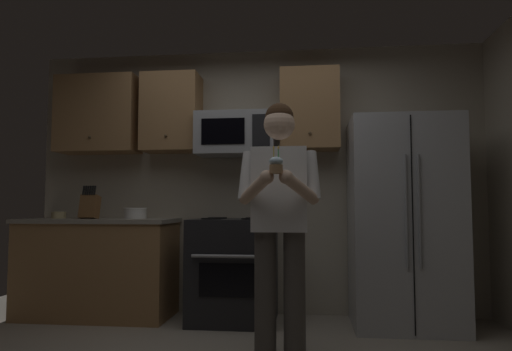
{
  "coord_description": "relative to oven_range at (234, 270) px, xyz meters",
  "views": [
    {
      "loc": [
        0.52,
        -2.78,
        1.03
      ],
      "look_at": [
        0.16,
        0.38,
        1.25
      ],
      "focal_mm": 32.0,
      "sensor_mm": 36.0,
      "label": 1
    }
  ],
  "objects": [
    {
      "name": "counter_left",
      "position": [
        -1.3,
        0.02,
        0.0
      ],
      "size": [
        1.44,
        0.66,
        0.92
      ],
      "color": "#9E7247",
      "rests_on": "ground"
    },
    {
      "name": "refrigerator",
      "position": [
        1.5,
        -0.04,
        0.44
      ],
      "size": [
        0.9,
        0.75,
        1.8
      ],
      "color": "#B7BABF",
      "rests_on": "ground"
    },
    {
      "name": "cupcake",
      "position": [
        0.48,
        -1.32,
        0.83
      ],
      "size": [
        0.09,
        0.09,
        0.17
      ],
      "color": "#A87F56"
    },
    {
      "name": "oven_range",
      "position": [
        0.0,
        0.0,
        0.0
      ],
      "size": [
        0.76,
        0.7,
        0.93
      ],
      "color": "black",
      "rests_on": "ground"
    },
    {
      "name": "wall_back",
      "position": [
        0.15,
        0.39,
        0.84
      ],
      "size": [
        4.4,
        0.1,
        2.6
      ],
      "primitive_type": "cube",
      "color": "#B7AD99",
      "rests_on": "ground"
    },
    {
      "name": "cabinet_row_upper",
      "position": [
        -0.57,
        0.17,
        1.49
      ],
      "size": [
        2.78,
        0.36,
        0.76
      ],
      "color": "#9E7247"
    },
    {
      "name": "bowl_small_colored",
      "position": [
        -1.73,
        0.06,
        0.49
      ],
      "size": [
        0.14,
        0.14,
        0.06
      ],
      "color": "beige",
      "rests_on": "counter_left"
    },
    {
      "name": "microwave",
      "position": [
        0.0,
        0.12,
        1.26
      ],
      "size": [
        0.74,
        0.41,
        0.4
      ],
      "color": "#9EA0A5"
    },
    {
      "name": "bowl_large_white",
      "position": [
        -0.96,
        0.07,
        0.51
      ],
      "size": [
        0.22,
        0.22,
        0.1
      ],
      "color": "white",
      "rests_on": "counter_left"
    },
    {
      "name": "knife_block",
      "position": [
        -1.37,
        -0.03,
        0.58
      ],
      "size": [
        0.16,
        0.15,
        0.32
      ],
      "color": "brown",
      "rests_on": "counter_left"
    },
    {
      "name": "person",
      "position": [
        0.48,
        -0.99,
        0.53
      ],
      "size": [
        0.6,
        0.48,
        1.76
      ],
      "color": "#4C4742",
      "rests_on": "ground"
    }
  ]
}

